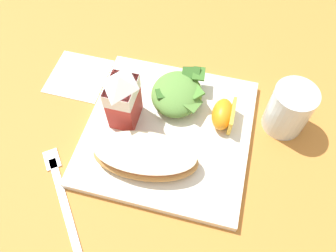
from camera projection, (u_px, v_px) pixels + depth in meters
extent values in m
plane|color=#C67A33|center=(168.00, 134.00, 0.58)|extent=(3.00, 3.00, 0.00)
cube|color=white|center=(168.00, 131.00, 0.58)|extent=(0.28, 0.28, 0.02)
ellipsoid|color=tan|center=(145.00, 157.00, 0.53)|extent=(0.10, 0.18, 0.03)
ellipsoid|color=#B22D19|center=(145.00, 154.00, 0.52)|extent=(0.09, 0.16, 0.01)
ellipsoid|color=beige|center=(145.00, 152.00, 0.51)|extent=(0.09, 0.17, 0.01)
ellipsoid|color=#5B8E3D|center=(177.00, 94.00, 0.59)|extent=(0.10, 0.09, 0.04)
cube|color=#5B8E3D|center=(193.00, 104.00, 0.56)|extent=(0.04, 0.03, 0.01)
cube|color=#336023|center=(165.00, 93.00, 0.57)|extent=(0.03, 0.04, 0.01)
cube|color=#336023|center=(191.00, 73.00, 0.59)|extent=(0.02, 0.03, 0.02)
cube|color=#4C8433|center=(196.00, 92.00, 0.57)|extent=(0.04, 0.04, 0.02)
cube|color=#3D7028|center=(199.00, 74.00, 0.59)|extent=(0.03, 0.02, 0.00)
cube|color=#B7332D|center=(124.00, 102.00, 0.55)|extent=(0.06, 0.04, 0.09)
cube|color=white|center=(121.00, 91.00, 0.52)|extent=(0.06, 0.05, 0.03)
pyramid|color=white|center=(119.00, 81.00, 0.50)|extent=(0.06, 0.04, 0.02)
ellipsoid|color=orange|center=(222.00, 114.00, 0.56)|extent=(0.06, 0.04, 0.04)
cube|color=gold|center=(232.00, 116.00, 0.56)|extent=(0.06, 0.01, 0.03)
cube|color=white|center=(79.00, 76.00, 0.65)|extent=(0.11, 0.11, 0.00)
cube|color=silver|center=(64.00, 204.00, 0.51)|extent=(0.14, 0.11, 0.01)
cube|color=silver|center=(52.00, 159.00, 0.56)|extent=(0.04, 0.04, 0.01)
cylinder|color=silver|center=(289.00, 109.00, 0.56)|extent=(0.07, 0.07, 0.09)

